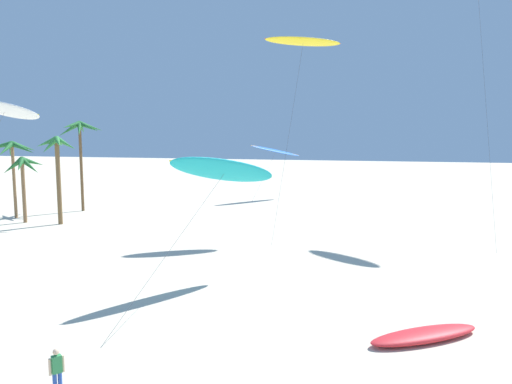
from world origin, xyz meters
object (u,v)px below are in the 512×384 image
palm_tree_0 (80,133)px  flying_kite_2 (5,109)px  palm_tree_3 (57,153)px  flying_kite_1 (225,170)px  palm_tree_1 (12,153)px  person_near_left (57,370)px  palm_tree_2 (23,169)px  grounded_kite_0 (425,335)px  flying_kite_3 (276,151)px  flying_kite_4 (303,42)px

palm_tree_0 → flying_kite_2: 24.16m
palm_tree_3 → flying_kite_1: bearing=-33.1°
palm_tree_1 → person_near_left: palm_tree_1 is taller
palm_tree_2 → person_near_left: palm_tree_2 is taller
palm_tree_1 → grounded_kite_0: (37.82, -20.90, -6.38)m
palm_tree_3 → flying_kite_3: (16.03, 22.41, -0.43)m
flying_kite_1 → palm_tree_0: bearing=138.0°
flying_kite_2 → flying_kite_3: (8.88, 36.83, -3.72)m
palm_tree_2 → grounded_kite_0: bearing=-28.4°
person_near_left → palm_tree_2: bearing=130.9°
flying_kite_3 → person_near_left: size_ratio=4.46×
palm_tree_0 → palm_tree_2: (-1.10, -7.65, -3.39)m
palm_tree_0 → flying_kite_1: palm_tree_0 is taller
person_near_left → flying_kite_4: bearing=83.6°
palm_tree_0 → flying_kite_3: palm_tree_0 is taller
flying_kite_4 → person_near_left: bearing=-96.4°
palm_tree_1 → flying_kite_1: 31.45m
palm_tree_2 → flying_kite_4: flying_kite_4 is taller
palm_tree_1 → palm_tree_2: palm_tree_1 is taller
flying_kite_1 → flying_kite_4: 19.00m
flying_kite_3 → grounded_kite_0: 44.57m
palm_tree_0 → flying_kite_3: bearing=38.4°
palm_tree_2 → flying_kite_4: (26.35, 2.67, 11.11)m
flying_kite_1 → person_near_left: 14.34m
person_near_left → flying_kite_1: bearing=83.2°
flying_kite_2 → flying_kite_3: bearing=76.4°
palm_tree_0 → palm_tree_3: 8.26m
palm_tree_0 → flying_kite_1: 31.72m
flying_kite_1 → flying_kite_2: flying_kite_2 is taller
palm_tree_2 → palm_tree_3: 4.08m
flying_kite_1 → flying_kite_3: bearing=97.6°
grounded_kite_0 → person_near_left: size_ratio=3.08×
grounded_kite_0 → person_near_left: 14.26m
palm_tree_0 → flying_kite_4: 26.87m
palm_tree_0 → flying_kite_2: (9.82, -22.02, 1.46)m
flying_kite_2 → palm_tree_0: bearing=114.0°
palm_tree_2 → palm_tree_1: bearing=145.3°
flying_kite_1 → person_near_left: size_ratio=7.90×
flying_kite_1 → grounded_kite_0: (10.44, -5.44, -6.29)m
palm_tree_2 → flying_kite_1: bearing=-28.8°
palm_tree_3 → flying_kite_3: size_ratio=1.14×
palm_tree_2 → flying_kite_4: 28.72m
grounded_kite_0 → palm_tree_3: bearing=148.7°
flying_kite_3 → grounded_kite_0: size_ratio=1.45×
flying_kite_2 → flying_kite_4: (15.43, 17.05, 6.26)m
palm_tree_2 → palm_tree_3: size_ratio=0.76×
palm_tree_1 → person_near_left: 38.92m
palm_tree_0 → palm_tree_3: bearing=-70.6°
palm_tree_2 → palm_tree_3: (3.77, 0.04, 1.56)m
palm_tree_3 → grounded_kite_0: size_ratio=1.64×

